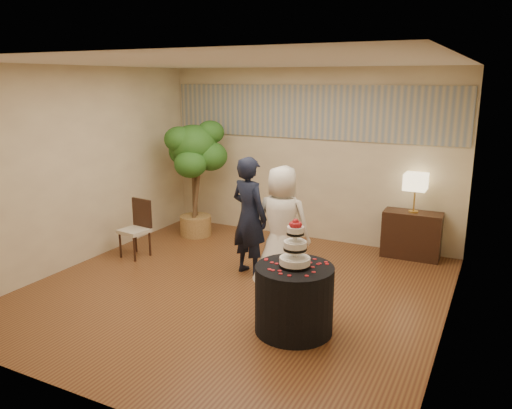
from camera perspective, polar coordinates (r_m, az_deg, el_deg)
The scene contains 15 objects.
floor at distance 6.45m, azimuth -2.43°, elevation -9.76°, with size 5.00×5.00×0.00m, color brown.
ceiling at distance 5.90m, azimuth -2.72°, elevation 15.94°, with size 5.00×5.00×0.00m, color white.
wall_back at distance 8.26m, azimuth 5.98°, elevation 5.61°, with size 5.00×0.06×2.80m, color beige.
wall_front at distance 4.10m, azimuth -19.93°, elevation -3.94°, with size 5.00×0.06×2.80m, color beige.
wall_left at distance 7.55m, azimuth -19.40°, elevation 4.09°, with size 0.06×5.00×2.80m, color beige.
wall_right at distance 5.30m, azimuth 21.75°, elevation -0.13°, with size 0.06×5.00×2.80m, color beige.
mural_border at distance 8.17m, azimuth 6.06°, elevation 10.46°, with size 4.90×0.02×0.85m, color gray.
groom at distance 6.72m, azimuth -0.77°, elevation -1.38°, with size 0.59×0.39×1.63m, color black.
bride at distance 6.58m, azimuth 2.96°, elevation -2.16°, with size 0.78×0.78×1.54m, color white.
cake_table at distance 5.36m, azimuth 4.37°, elevation -10.72°, with size 0.83×0.83×0.73m, color black.
wedding_cake at distance 5.13m, azimuth 4.50°, elevation -4.41°, with size 0.33×0.33×0.52m, color white, non-canonical shape.
console at distance 7.83m, azimuth 17.35°, elevation -3.32°, with size 0.84×0.37×0.70m, color black.
table_lamp at distance 7.67m, azimuth 17.70°, elevation 1.26°, with size 0.32×0.32×0.58m, color beige, non-canonical shape.
ficus_tree at distance 8.44m, azimuth -7.07°, elevation 3.00°, with size 0.95×0.95×1.99m, color #295E1D, non-canonical shape.
side_chair at distance 7.69m, azimuth -13.75°, elevation -2.75°, with size 0.40×0.42×0.87m, color black, non-canonical shape.
Camera 1 is at (2.90, -5.14, 2.61)m, focal length 35.00 mm.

